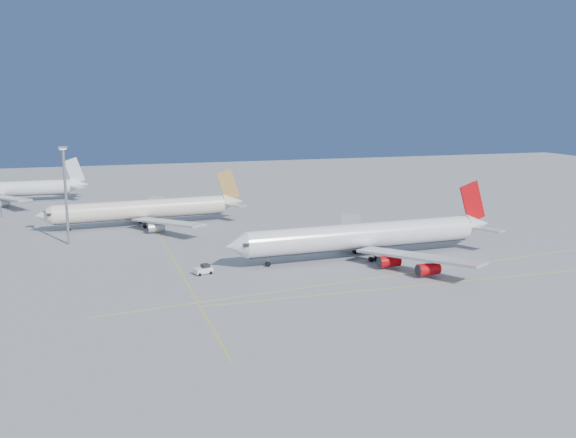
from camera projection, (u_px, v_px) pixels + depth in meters
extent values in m
plane|color=slate|center=(369.00, 270.00, 141.50)|extent=(500.00, 500.00, 0.00)
cube|color=yellow|center=(421.00, 285.00, 129.86)|extent=(90.00, 0.18, 0.02)
cube|color=yellow|center=(381.00, 277.00, 135.87)|extent=(118.86, 16.88, 0.02)
cube|color=yellow|center=(169.00, 252.00, 157.78)|extent=(0.18, 140.00, 0.02)
cylinder|color=white|center=(362.00, 236.00, 151.38)|extent=(57.62, 8.83, 5.94)
cone|color=white|center=(236.00, 246.00, 140.78)|extent=(4.91, 6.17, 5.94)
cone|color=white|center=(476.00, 224.00, 162.33)|extent=(7.45, 6.00, 5.65)
cube|color=black|center=(244.00, 243.00, 141.33)|extent=(1.92, 5.72, 0.72)
cube|color=#B7B7BC|center=(419.00, 257.00, 138.14)|extent=(18.98, 28.57, 0.56)
cube|color=#B7B7BC|center=(351.00, 228.00, 168.79)|extent=(16.52, 29.41, 0.56)
cube|color=#BC080D|center=(473.00, 202.00, 160.74)|extent=(7.89, 0.86, 10.84)
cylinder|color=gray|center=(268.00, 259.00, 143.98)|extent=(0.25, 0.25, 2.36)
cylinder|color=black|center=(268.00, 264.00, 144.20)|extent=(1.16, 0.77, 1.13)
cylinder|color=gray|center=(374.00, 254.00, 148.53)|extent=(0.33, 0.33, 2.36)
cylinder|color=black|center=(374.00, 259.00, 148.75)|extent=(1.17, 0.98, 1.13)
cylinder|color=gray|center=(358.00, 246.00, 156.27)|extent=(0.33, 0.33, 2.36)
cylinder|color=black|center=(358.00, 251.00, 156.48)|extent=(1.17, 0.98, 1.13)
cylinder|color=#BC080D|center=(389.00, 261.00, 142.00)|extent=(5.04, 2.81, 2.56)
cylinder|color=#BC080D|center=(428.00, 269.00, 135.28)|extent=(5.04, 2.81, 2.56)
cylinder|color=#BC080D|center=(345.00, 240.00, 162.80)|extent=(5.04, 2.81, 2.56)
cylinder|color=#BC080D|center=(346.00, 232.00, 172.50)|extent=(5.04, 2.81, 2.56)
cylinder|color=beige|center=(141.00, 209.00, 189.54)|extent=(50.41, 9.98, 5.49)
cone|color=beige|center=(43.00, 216.00, 179.24)|extent=(4.81, 5.86, 5.49)
cone|color=beige|center=(233.00, 202.00, 200.20)|extent=(7.19, 5.80, 5.22)
cube|color=black|center=(50.00, 213.00, 179.83)|extent=(2.01, 5.34, 0.67)
cube|color=#B7B7BC|center=(168.00, 222.00, 177.85)|extent=(18.21, 25.66, 0.53)
cube|color=#B7B7BC|center=(147.00, 206.00, 205.31)|extent=(14.24, 26.99, 0.53)
cube|color=#AA893F|center=(228.00, 185.00, 198.66)|extent=(7.42, 1.10, 10.20)
cylinder|color=gray|center=(69.00, 226.00, 182.37)|extent=(0.23, 0.23, 2.22)
cylinder|color=black|center=(69.00, 229.00, 182.57)|extent=(1.12, 0.77, 1.06)
cylinder|color=gray|center=(147.00, 222.00, 186.98)|extent=(0.31, 0.31, 2.22)
cylinder|color=black|center=(147.00, 226.00, 187.18)|extent=(1.13, 0.96, 1.06)
cylinder|color=gray|center=(142.00, 218.00, 194.06)|extent=(0.31, 0.31, 2.22)
cylinder|color=black|center=(143.00, 222.00, 194.26)|extent=(1.13, 0.96, 1.06)
cylinder|color=#B7B7BC|center=(156.00, 228.00, 179.59)|extent=(4.82, 2.82, 2.41)
cylinder|color=#B7B7BC|center=(141.00, 213.00, 202.15)|extent=(4.82, 2.82, 2.41)
cylinder|color=white|center=(1.00, 189.00, 232.28)|extent=(47.72, 5.88, 5.34)
cone|color=white|center=(79.00, 185.00, 240.50)|extent=(6.73, 5.15, 5.07)
cube|color=#B7B7BC|center=(11.00, 198.00, 220.38)|extent=(15.93, 25.21, 0.52)
cube|color=#B7B7BC|center=(17.00, 188.00, 247.40)|extent=(15.46, 25.36, 0.52)
cube|color=silver|center=(74.00, 171.00, 239.08)|extent=(7.34, 0.51, 10.09)
cylinder|color=gray|center=(3.00, 199.00, 229.61)|extent=(0.31, 0.31, 2.19)
cylinder|color=black|center=(4.00, 202.00, 229.82)|extent=(1.06, 0.87, 1.05)
cylinder|color=gray|center=(5.00, 196.00, 236.73)|extent=(0.31, 0.31, 2.19)
cylinder|color=black|center=(6.00, 199.00, 236.94)|extent=(1.06, 0.87, 1.05)
cylinder|color=#B7B7BC|center=(3.00, 203.00, 222.29)|extent=(4.60, 2.43, 2.38)
cylinder|color=#B7B7BC|center=(10.00, 193.00, 244.51)|extent=(4.60, 2.43, 2.38)
cube|color=white|center=(203.00, 270.00, 137.89)|extent=(4.26, 3.03, 1.15)
cube|color=black|center=(205.00, 266.00, 138.06)|extent=(1.97, 2.03, 0.87)
cylinder|color=black|center=(200.00, 275.00, 136.41)|extent=(0.74, 0.53, 0.67)
cylinder|color=black|center=(195.00, 273.00, 138.02)|extent=(0.74, 0.53, 0.67)
cylinder|color=black|center=(211.00, 273.00, 137.96)|extent=(0.74, 0.53, 0.67)
cylinder|color=black|center=(206.00, 271.00, 139.57)|extent=(0.74, 0.53, 0.67)
cylinder|color=gray|center=(66.00, 197.00, 163.97)|extent=(0.70, 0.70, 24.88)
cube|color=gray|center=(63.00, 147.00, 161.63)|extent=(2.19, 2.19, 0.50)
cube|color=white|center=(63.00, 149.00, 161.70)|extent=(1.59, 1.59, 0.25)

